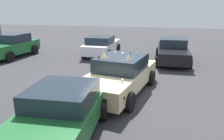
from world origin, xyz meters
TOP-DOWN VIEW (x-y plane):
  - ground_plane at (0.00, 0.00)m, footprint 60.00×60.00m
  - art_car_decorated at (0.04, -0.01)m, footprint 4.73×2.64m
  - parked_sedan_behind_left at (6.54, 2.66)m, footprint 4.06×2.00m
  - parked_sedan_far_left at (4.64, 8.43)m, footprint 4.06×2.18m
  - parked_sedan_far_right at (-3.51, 0.79)m, footprint 4.15×2.19m
  - parked_sedan_near_left at (5.79, -2.10)m, footprint 4.52×2.09m

SIDE VIEW (x-z plane):
  - ground_plane at x=0.00m, z-range 0.00..0.00m
  - parked_sedan_far_right at x=-3.51m, z-range 0.01..1.35m
  - parked_sedan_behind_left at x=6.54m, z-range 0.01..1.37m
  - parked_sedan_near_left at x=5.79m, z-range 0.00..1.42m
  - art_car_decorated at x=0.04m, z-range -0.13..1.56m
  - parked_sedan_far_left at x=4.64m, z-range -0.01..1.53m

